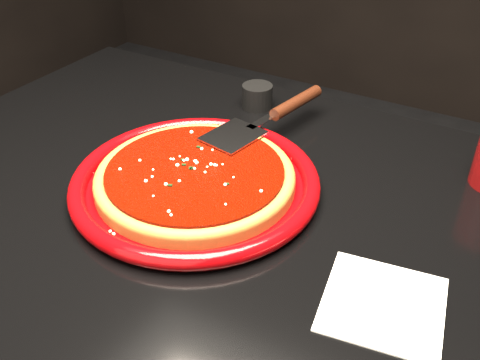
% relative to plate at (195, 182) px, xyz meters
% --- Properties ---
extents(plate, '(0.43, 0.43, 0.03)m').
position_rel_plate_xyz_m(plate, '(0.00, 0.00, 0.00)').
color(plate, '#790305').
rests_on(plate, table).
extents(pizza_crust, '(0.34, 0.34, 0.01)m').
position_rel_plate_xyz_m(pizza_crust, '(0.00, 0.00, 0.00)').
color(pizza_crust, brown).
rests_on(pizza_crust, plate).
extents(pizza_crust_rim, '(0.34, 0.34, 0.02)m').
position_rel_plate_xyz_m(pizza_crust_rim, '(0.00, 0.00, 0.01)').
color(pizza_crust_rim, brown).
rests_on(pizza_crust_rim, plate).
extents(pizza_sauce, '(0.30, 0.30, 0.01)m').
position_rel_plate_xyz_m(pizza_sauce, '(0.00, 0.00, 0.02)').
color(pizza_sauce, '#6C0900').
rests_on(pizza_sauce, plate).
extents(parmesan_dusting, '(0.26, 0.26, 0.01)m').
position_rel_plate_xyz_m(parmesan_dusting, '(-0.00, 0.00, 0.02)').
color(parmesan_dusting, '#F8EFBF').
rests_on(parmesan_dusting, plate).
extents(basil_flecks, '(0.24, 0.24, 0.00)m').
position_rel_plate_xyz_m(basil_flecks, '(0.00, 0.00, 0.02)').
color(basil_flecks, black).
rests_on(basil_flecks, plate).
extents(pizza_server, '(0.15, 0.33, 0.02)m').
position_rel_plate_xyz_m(pizza_server, '(0.03, 0.19, 0.03)').
color(pizza_server, silver).
rests_on(pizza_server, plate).
extents(napkin_a, '(0.16, 0.16, 0.00)m').
position_rel_plate_xyz_m(napkin_a, '(0.32, -0.08, -0.01)').
color(napkin_a, white).
rests_on(napkin_a, table).
extents(ramekin, '(0.07, 0.07, 0.04)m').
position_rel_plate_xyz_m(ramekin, '(-0.05, 0.29, 0.01)').
color(ramekin, black).
rests_on(ramekin, table).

